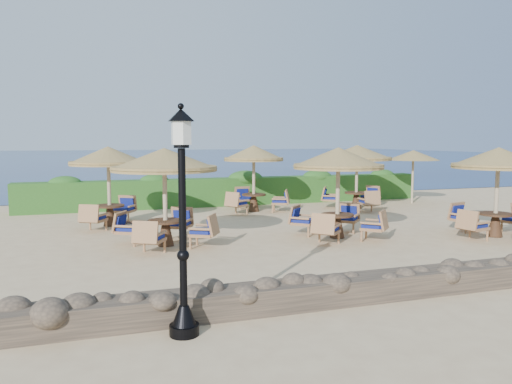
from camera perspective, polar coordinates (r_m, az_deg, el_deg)
name	(u,v)px	position (r m, az deg, el deg)	size (l,w,h in m)	color
ground	(300,234)	(15.40, 5.00, -4.77)	(120.00, 120.00, 0.00)	#D2B585
sea	(128,157)	(84.14, -14.38, 3.86)	(160.00, 160.00, 0.00)	#0C1E51
hedge	(235,191)	(22.04, -2.45, 0.08)	(18.00, 0.90, 1.20)	#204F19
stone_wall	(431,281)	(10.12, 19.32, -9.53)	(15.00, 0.65, 0.44)	brown
lamp_post	(183,231)	(7.30, -8.37, -4.48)	(0.44, 0.44, 3.31)	black
extra_parasol	(413,155)	(23.58, 17.54, 4.02)	(2.30, 2.30, 2.41)	tan
cafe_set_0	(165,178)	(13.58, -10.40, 1.55)	(2.86, 2.86, 2.65)	tan
cafe_set_1	(338,177)	(14.67, 9.36, 1.66)	(2.65, 2.65, 2.65)	tan
cafe_set_2	(498,177)	(16.27, 25.89, 1.57)	(2.89, 2.89, 2.65)	tan
cafe_set_3	(108,168)	(17.17, -16.51, 2.70)	(2.53, 2.78, 2.65)	tan
cafe_set_4	(254,167)	(19.87, -0.26, 2.92)	(2.77, 2.62, 2.65)	tan
cafe_set_5	(357,163)	(20.97, 11.46, 3.28)	(2.84, 2.84, 2.65)	tan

